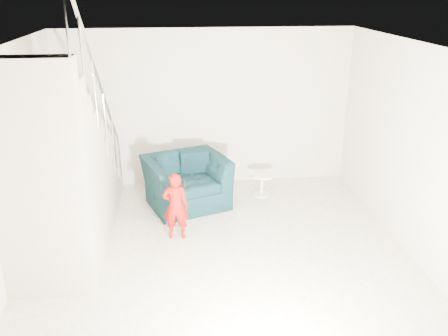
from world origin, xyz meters
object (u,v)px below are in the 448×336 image
(armchair, at_px, (186,182))
(toddler, at_px, (176,206))
(side_table, at_px, (262,181))
(staircase, at_px, (63,186))

(armchair, xyz_separation_m, toddler, (-0.18, -1.07, 0.09))
(side_table, xyz_separation_m, staircase, (-2.88, -1.49, 0.68))
(toddler, distance_m, side_table, 1.95)
(armchair, bearing_deg, toddler, -119.16)
(armchair, distance_m, side_table, 1.30)
(armchair, relative_size, staircase, 0.34)
(toddler, bearing_deg, side_table, -135.11)
(side_table, bearing_deg, staircase, -152.58)
(toddler, height_order, side_table, toddler)
(side_table, bearing_deg, armchair, -170.02)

